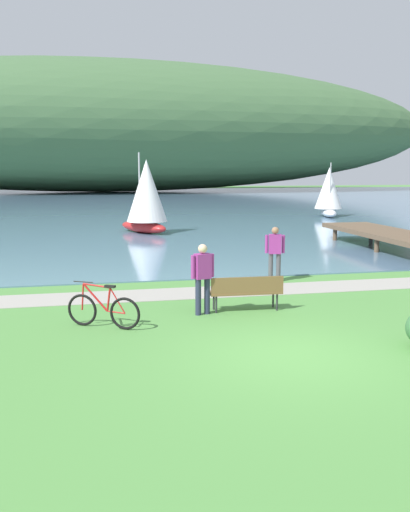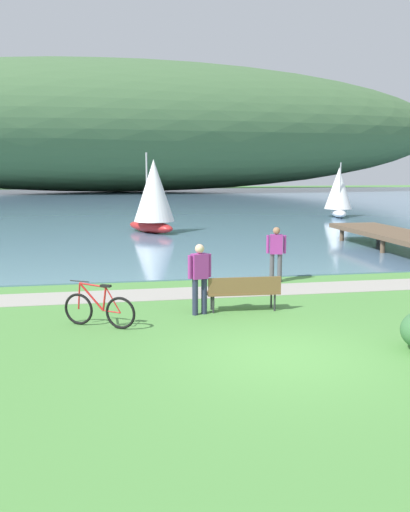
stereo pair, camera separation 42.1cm
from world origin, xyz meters
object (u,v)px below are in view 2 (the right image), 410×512
object	(u,v)px
person_on_the_grass	(200,274)
bicycle_leaning_near_bench	(99,309)
sailboat_nearest_to_shore	(339,191)
park_bench_near_camera	(244,290)
person_at_shoreline	(276,251)
sailboat_mid_bay	(153,195)

from	to	relation	value
person_on_the_grass	bicycle_leaning_near_bench	bearing A→B (deg)	-164.76
sailboat_nearest_to_shore	person_on_the_grass	bearing A→B (deg)	-120.20
park_bench_near_camera	person_on_the_grass	xyz separation A→B (m)	(-1.12, -0.11, 0.46)
park_bench_near_camera	bicycle_leaning_near_bench	xyz separation A→B (m)	(-3.49, -0.75, -0.12)
person_at_shoreline	person_on_the_grass	bearing A→B (deg)	-131.30
person_on_the_grass	sailboat_mid_bay	bearing A→B (deg)	88.42
bicycle_leaning_near_bench	sailboat_mid_bay	bearing A→B (deg)	80.87
bicycle_leaning_near_bench	person_at_shoreline	world-z (taller)	person_at_shoreline
person_at_shoreline	person_on_the_grass	distance (m)	4.52
person_at_shoreline	park_bench_near_camera	bearing A→B (deg)	-119.59
bicycle_leaning_near_bench	sailboat_mid_bay	xyz separation A→B (m)	(2.85, 17.71, 1.66)
bicycle_leaning_near_bench	person_on_the_grass	size ratio (longest dim) A/B	0.92
sailboat_nearest_to_shore	person_at_shoreline	bearing A→B (deg)	-118.16
park_bench_near_camera	person_on_the_grass	size ratio (longest dim) A/B	1.06
park_bench_near_camera	person_at_shoreline	xyz separation A→B (m)	(1.87, 3.29, 0.46)
park_bench_near_camera	person_on_the_grass	bearing A→B (deg)	-174.54
person_at_shoreline	sailboat_mid_bay	distance (m)	13.93
person_at_shoreline	sailboat_mid_bay	size ratio (longest dim) A/B	0.40
person_on_the_grass	sailboat_nearest_to_shore	bearing A→B (deg)	59.80
person_on_the_grass	sailboat_mid_bay	xyz separation A→B (m)	(0.47, 17.06, 1.08)
sailboat_mid_bay	bicycle_leaning_near_bench	bearing A→B (deg)	-99.13
sailboat_nearest_to_shore	sailboat_mid_bay	bearing A→B (deg)	-150.85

